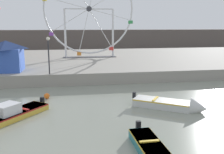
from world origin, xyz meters
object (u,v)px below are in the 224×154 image
at_px(promenade_lamp_near, 48,49).
at_px(ferris_wheel_white_frame, 89,10).
at_px(motorboat_pale_grey, 175,105).
at_px(motorboat_mustard_yellow, 0,118).
at_px(carnival_booth_blue_tent, 7,55).
at_px(mooring_buoy_orange, 47,96).

bearing_deg(promenade_lamp_near, ferris_wheel_white_frame, 68.18).
bearing_deg(ferris_wheel_white_frame, motorboat_pale_grey, -78.43).
distance_m(motorboat_mustard_yellow, motorboat_pale_grey, 11.16).
bearing_deg(carnival_booth_blue_tent, motorboat_pale_grey, -37.70).
bearing_deg(mooring_buoy_orange, promenade_lamp_near, 90.39).
distance_m(motorboat_mustard_yellow, mooring_buoy_orange, 5.32).
height_order(ferris_wheel_white_frame, carnival_booth_blue_tent, ferris_wheel_white_frame).
xyz_separation_m(ferris_wheel_white_frame, carnival_booth_blue_tent, (-8.89, -9.69, -4.78)).
relative_size(motorboat_mustard_yellow, mooring_buoy_orange, 11.99).
height_order(carnival_booth_blue_tent, mooring_buoy_orange, carnival_booth_blue_tent).
height_order(ferris_wheel_white_frame, promenade_lamp_near, ferris_wheel_white_frame).
bearing_deg(carnival_booth_blue_tent, promenade_lamp_near, -25.77).
height_order(motorboat_mustard_yellow, motorboat_pale_grey, motorboat_mustard_yellow).
xyz_separation_m(carnival_booth_blue_tent, promenade_lamp_near, (4.16, -2.12, 0.71)).
xyz_separation_m(motorboat_pale_grey, carnival_booth_blue_tent, (-13.03, 10.53, 2.42)).
xyz_separation_m(promenade_lamp_near, mooring_buoy_orange, (0.03, -4.41, -3.20)).
distance_m(motorboat_mustard_yellow, carnival_booth_blue_tent, 11.74).
bearing_deg(ferris_wheel_white_frame, promenade_lamp_near, -111.82).
height_order(motorboat_pale_grey, mooring_buoy_orange, motorboat_pale_grey).
distance_m(carnival_booth_blue_tent, promenade_lamp_near, 4.73).
relative_size(motorboat_pale_grey, carnival_booth_blue_tent, 1.53).
height_order(motorboat_mustard_yellow, ferris_wheel_white_frame, ferris_wheel_white_frame).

